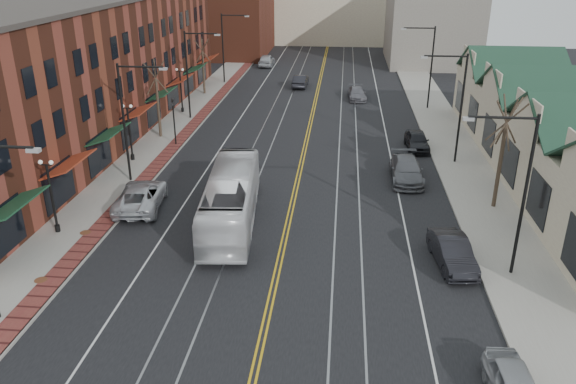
% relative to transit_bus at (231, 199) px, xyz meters
% --- Properties ---
extents(ground, '(160.00, 160.00, 0.00)m').
position_rel_transit_bus_xyz_m(ground, '(3.28, -10.34, -1.54)').
color(ground, black).
rests_on(ground, ground).
extents(sidewalk_left, '(4.00, 120.00, 0.15)m').
position_rel_transit_bus_xyz_m(sidewalk_left, '(-8.72, 9.66, -1.47)').
color(sidewalk_left, gray).
rests_on(sidewalk_left, ground).
extents(sidewalk_right, '(4.00, 120.00, 0.15)m').
position_rel_transit_bus_xyz_m(sidewalk_right, '(15.28, 9.66, -1.47)').
color(sidewalk_right, gray).
rests_on(sidewalk_right, ground).
extents(building_left, '(10.00, 50.00, 11.00)m').
position_rel_transit_bus_xyz_m(building_left, '(-15.72, 16.66, 3.96)').
color(building_left, brown).
rests_on(building_left, ground).
extents(building_right, '(8.00, 36.00, 4.60)m').
position_rel_transit_bus_xyz_m(building_right, '(21.28, 9.66, 0.76)').
color(building_right, '#BFAB93').
rests_on(building_right, ground).
extents(backdrop_left, '(14.00, 18.00, 14.00)m').
position_rel_transit_bus_xyz_m(backdrop_left, '(-12.72, 59.66, 5.46)').
color(backdrop_left, brown).
rests_on(backdrop_left, ground).
extents(backdrop_mid, '(22.00, 14.00, 9.00)m').
position_rel_transit_bus_xyz_m(backdrop_mid, '(3.28, 74.66, 2.96)').
color(backdrop_mid, '#BFAB93').
rests_on(backdrop_mid, ground).
extents(backdrop_right, '(12.00, 16.00, 11.00)m').
position_rel_transit_bus_xyz_m(backdrop_right, '(18.28, 54.66, 3.96)').
color(backdrop_right, slate).
rests_on(backdrop_right, ground).
extents(streetlight_l_1, '(3.33, 0.25, 8.00)m').
position_rel_transit_bus_xyz_m(streetlight_l_1, '(-7.76, 5.66, 3.48)').
color(streetlight_l_1, black).
rests_on(streetlight_l_1, sidewalk_left).
extents(streetlight_l_2, '(3.33, 0.25, 8.00)m').
position_rel_transit_bus_xyz_m(streetlight_l_2, '(-7.76, 21.66, 3.48)').
color(streetlight_l_2, black).
rests_on(streetlight_l_2, sidewalk_left).
extents(streetlight_l_3, '(3.33, 0.25, 8.00)m').
position_rel_transit_bus_xyz_m(streetlight_l_3, '(-7.76, 37.66, 3.48)').
color(streetlight_l_3, black).
rests_on(streetlight_l_3, sidewalk_left).
extents(streetlight_r_0, '(3.33, 0.25, 8.00)m').
position_rel_transit_bus_xyz_m(streetlight_r_0, '(14.33, -4.34, 3.48)').
color(streetlight_r_0, black).
rests_on(streetlight_r_0, sidewalk_right).
extents(streetlight_r_1, '(3.33, 0.25, 8.00)m').
position_rel_transit_bus_xyz_m(streetlight_r_1, '(14.33, 11.66, 3.48)').
color(streetlight_r_1, black).
rests_on(streetlight_r_1, sidewalk_right).
extents(streetlight_r_2, '(3.33, 0.25, 8.00)m').
position_rel_transit_bus_xyz_m(streetlight_r_2, '(14.33, 27.66, 3.48)').
color(streetlight_r_2, black).
rests_on(streetlight_r_2, sidewalk_right).
extents(lamppost_l_1, '(0.84, 0.28, 4.27)m').
position_rel_transit_bus_xyz_m(lamppost_l_1, '(-9.52, -2.34, 0.66)').
color(lamppost_l_1, black).
rests_on(lamppost_l_1, sidewalk_left).
extents(lamppost_l_2, '(0.84, 0.28, 4.27)m').
position_rel_transit_bus_xyz_m(lamppost_l_2, '(-9.52, 9.66, 0.66)').
color(lamppost_l_2, black).
rests_on(lamppost_l_2, sidewalk_left).
extents(lamppost_l_3, '(0.84, 0.28, 4.27)m').
position_rel_transit_bus_xyz_m(lamppost_l_3, '(-9.52, 23.66, 0.66)').
color(lamppost_l_3, black).
rests_on(lamppost_l_3, sidewalk_left).
extents(tree_left_near, '(1.78, 1.37, 6.48)m').
position_rel_transit_bus_xyz_m(tree_left_near, '(-9.22, 15.66, 1.97)').
color(tree_left_near, '#382B21').
rests_on(tree_left_near, sidewalk_left).
extents(tree_left_far, '(1.66, 1.28, 6.02)m').
position_rel_transit_bus_xyz_m(tree_left_far, '(-9.22, 31.66, 1.73)').
color(tree_left_far, '#382B21').
rests_on(tree_left_far, sidewalk_left).
extents(tree_right_mid, '(1.90, 1.46, 6.93)m').
position_rel_transit_bus_xyz_m(tree_right_mid, '(15.78, 3.66, 2.21)').
color(tree_right_mid, '#382B21').
rests_on(tree_right_mid, sidewalk_right).
extents(manhole_mid, '(0.60, 0.60, 0.02)m').
position_rel_transit_bus_xyz_m(manhole_mid, '(-7.92, -7.34, -1.39)').
color(manhole_mid, '#592D19').
rests_on(manhole_mid, sidewalk_left).
extents(manhole_far, '(0.60, 0.60, 0.02)m').
position_rel_transit_bus_xyz_m(manhole_far, '(-7.92, -2.34, -1.39)').
color(manhole_far, '#592D19').
rests_on(manhole_far, sidewalk_left).
extents(traffic_signal, '(0.18, 0.15, 3.80)m').
position_rel_transit_bus_xyz_m(traffic_signal, '(-7.32, 13.66, 0.80)').
color(traffic_signal, black).
rests_on(traffic_signal, sidewalk_left).
extents(transit_bus, '(3.58, 11.28, 3.09)m').
position_rel_transit_bus_xyz_m(transit_bus, '(0.00, 0.00, 0.00)').
color(transit_bus, white).
rests_on(transit_bus, ground).
extents(parked_suv, '(3.22, 5.87, 1.56)m').
position_rel_transit_bus_xyz_m(parked_suv, '(-6.02, 1.61, -0.77)').
color(parked_suv, silver).
rests_on(parked_suv, ground).
extents(parked_car_b, '(2.08, 4.59, 1.46)m').
position_rel_transit_bus_xyz_m(parked_car_b, '(12.01, -3.65, -0.81)').
color(parked_car_b, black).
rests_on(parked_car_b, ground).
extents(parked_car_c, '(2.16, 5.29, 1.53)m').
position_rel_transit_bus_xyz_m(parked_car_c, '(10.78, 7.83, -0.78)').
color(parked_car_c, '#5D5E64').
rests_on(parked_car_c, ground).
extents(parked_car_d, '(1.83, 4.31, 1.45)m').
position_rel_transit_bus_xyz_m(parked_car_d, '(12.28, 14.76, -0.82)').
color(parked_car_d, black).
rests_on(parked_car_d, ground).
extents(distant_car_left, '(1.74, 4.44, 1.44)m').
position_rel_transit_bus_xyz_m(distant_car_left, '(1.16, 36.49, -0.82)').
color(distant_car_left, black).
rests_on(distant_car_left, ground).
extents(distant_car_right, '(2.12, 4.56, 1.29)m').
position_rel_transit_bus_xyz_m(distant_car_right, '(7.69, 31.10, -0.90)').
color(distant_car_right, slate).
rests_on(distant_car_right, ground).
extents(distant_car_far, '(1.96, 4.86, 1.65)m').
position_rel_transit_bus_xyz_m(distant_car_far, '(-4.58, 49.22, -0.72)').
color(distant_car_far, silver).
rests_on(distant_car_far, ground).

